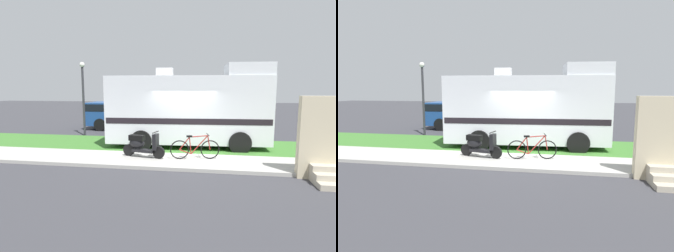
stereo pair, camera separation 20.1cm
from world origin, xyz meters
The scene contains 11 objects.
ground_plane centered at (0.00, 0.00, 0.00)m, with size 80.00×80.00×0.00m, color #38383D.
sidewalk centered at (0.00, -1.20, 0.06)m, with size 24.00×2.00×0.12m.
grass_strip centered at (0.00, 1.50, 0.04)m, with size 24.00×3.40×0.08m.
motorhome_rv centered at (0.14, 1.55, 1.72)m, with size 6.95×2.77×3.62m.
scooter centered at (-1.39, -1.01, 0.58)m, with size 1.63×0.60×0.97m.
bicycle centered at (0.52, -0.99, 0.50)m, with size 1.73×0.52×0.89m.
pickup_truck_near centered at (-4.57, 6.35, 0.92)m, with size 5.33×2.28×1.70m.
porch_steps centered at (4.60, -2.29, 0.97)m, with size 2.00×1.26×2.40m.
bottle_green centered at (5.07, -1.00, 0.24)m, with size 0.06×0.06×0.27m.
bottle_spare centered at (4.45, -1.27, 0.24)m, with size 0.07×0.07×0.27m.
street_lamp_post centered at (-5.84, 3.60, 2.44)m, with size 0.28×0.28×3.98m.
Camera 1 is at (1.15, -10.67, 2.64)m, focal length 29.85 mm.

